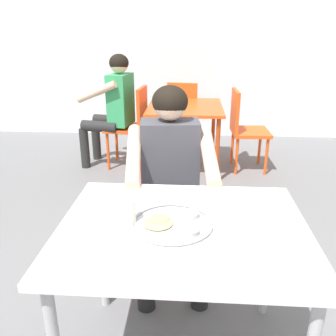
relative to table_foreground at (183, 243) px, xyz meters
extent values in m
cube|color=white|center=(-0.01, 3.97, 1.05)|extent=(12.00, 0.12, 3.40)
cube|color=white|center=(0.00, 0.00, 0.07)|extent=(1.01, 0.80, 0.03)
cylinder|color=#B2B2B7|center=(-0.44, 0.34, -0.30)|extent=(0.04, 0.04, 0.70)
cylinder|color=#B2B2B7|center=(0.44, 0.34, -0.30)|extent=(0.04, 0.04, 0.70)
cylinder|color=#B7BABF|center=(-0.05, 0.00, 0.09)|extent=(0.33, 0.33, 0.01)
torus|color=#B7BABF|center=(-0.05, 0.00, 0.10)|extent=(0.33, 0.33, 0.01)
cylinder|color=#B2B5BA|center=(0.03, -0.07, 0.10)|extent=(0.07, 0.07, 0.02)
cylinder|color=#9E4714|center=(0.03, -0.07, 0.10)|extent=(0.06, 0.06, 0.01)
cylinder|color=#B2B5BA|center=(0.03, 0.06, 0.10)|extent=(0.07, 0.07, 0.02)
cylinder|color=#B77F23|center=(0.03, 0.06, 0.10)|extent=(0.06, 0.06, 0.01)
ellipsoid|color=tan|center=(-0.10, 0.00, 0.09)|extent=(0.16, 0.16, 0.01)
ellipsoid|color=tan|center=(-0.10, 0.01, 0.10)|extent=(0.11, 0.10, 0.01)
cylinder|color=white|center=(-0.22, 0.01, 0.13)|extent=(0.06, 0.06, 0.10)
cylinder|color=#593319|center=(-0.22, 0.01, 0.16)|extent=(0.05, 0.05, 0.02)
cube|color=red|center=(-0.10, 0.79, -0.21)|extent=(0.44, 0.44, 0.04)
cube|color=red|center=(-0.12, 0.97, -0.01)|extent=(0.38, 0.08, 0.37)
cylinder|color=red|center=(0.08, 0.65, -0.44)|extent=(0.03, 0.03, 0.42)
cylinder|color=red|center=(-0.24, 0.62, -0.44)|extent=(0.03, 0.03, 0.42)
cylinder|color=red|center=(0.04, 0.97, -0.44)|extent=(0.03, 0.03, 0.42)
cylinder|color=red|center=(-0.28, 0.93, -0.44)|extent=(0.03, 0.03, 0.42)
cylinder|color=black|center=(0.09, 0.36, -0.42)|extent=(0.10, 0.10, 0.46)
cylinder|color=black|center=(0.07, 0.56, -0.15)|extent=(0.16, 0.41, 0.12)
cylinder|color=black|center=(-0.21, 0.33, -0.42)|extent=(0.10, 0.10, 0.46)
cylinder|color=black|center=(-0.23, 0.53, -0.15)|extent=(0.16, 0.41, 0.12)
cube|color=#3F3F47|center=(-0.10, 0.74, 0.09)|extent=(0.36, 0.24, 0.48)
cylinder|color=beige|center=(0.12, 0.59, 0.19)|extent=(0.13, 0.46, 0.25)
cylinder|color=beige|center=(-0.28, 0.54, 0.19)|extent=(0.13, 0.46, 0.25)
sphere|color=beige|center=(-0.10, 0.74, 0.43)|extent=(0.19, 0.19, 0.19)
ellipsoid|color=black|center=(-0.10, 0.74, 0.44)|extent=(0.21, 0.20, 0.18)
cube|color=#E04C19|center=(-0.05, 2.56, 0.04)|extent=(0.79, 0.94, 0.03)
cylinder|color=#B33D14|center=(-0.39, 2.15, -0.31)|extent=(0.04, 0.04, 0.68)
cylinder|color=#B33D14|center=(0.29, 2.15, -0.31)|extent=(0.04, 0.04, 0.68)
cylinder|color=#B33D14|center=(-0.39, 2.97, -0.31)|extent=(0.04, 0.04, 0.68)
cylinder|color=#B33D14|center=(0.29, 2.97, -0.31)|extent=(0.04, 0.04, 0.68)
cube|color=#D44B1A|center=(-0.71, 2.58, -0.21)|extent=(0.45, 0.45, 0.04)
cube|color=#D44B1A|center=(-0.52, 2.57, 0.03)|extent=(0.07, 0.40, 0.43)
cylinder|color=#D44B1A|center=(-0.89, 2.43, -0.44)|extent=(0.03, 0.03, 0.43)
cylinder|color=#D44B1A|center=(-0.86, 2.76, -0.44)|extent=(0.03, 0.03, 0.43)
cylinder|color=#D44B1A|center=(-0.56, 2.40, -0.44)|extent=(0.03, 0.03, 0.43)
cylinder|color=#D44B1A|center=(-0.53, 2.74, -0.44)|extent=(0.03, 0.03, 0.43)
cube|color=#E94F19|center=(0.67, 2.57, -0.22)|extent=(0.41, 0.45, 0.04)
cube|color=#E94F19|center=(0.48, 2.56, 0.01)|extent=(0.05, 0.41, 0.43)
cylinder|color=#E94F19|center=(0.82, 2.75, -0.44)|extent=(0.03, 0.03, 0.41)
cylinder|color=#E94F19|center=(0.83, 2.39, -0.44)|extent=(0.03, 0.03, 0.41)
cylinder|color=#E94F19|center=(0.50, 2.74, -0.44)|extent=(0.03, 0.03, 0.41)
cylinder|color=#E94F19|center=(0.51, 2.38, -0.44)|extent=(0.03, 0.03, 0.41)
cube|color=#D1511B|center=(-0.07, 3.21, -0.21)|extent=(0.43, 0.44, 0.04)
cube|color=#D1511B|center=(-0.10, 3.03, 0.02)|extent=(0.36, 0.09, 0.43)
cylinder|color=#D1511B|center=(-0.20, 3.38, -0.44)|extent=(0.03, 0.03, 0.42)
cylinder|color=#D1511B|center=(0.10, 3.34, -0.44)|extent=(0.03, 0.03, 0.42)
cylinder|color=#D1511B|center=(-0.24, 3.07, -0.44)|extent=(0.03, 0.03, 0.42)
cylinder|color=#D1511B|center=(0.05, 3.03, -0.44)|extent=(0.03, 0.03, 0.42)
cylinder|color=#242424|center=(-1.17, 2.48, -0.42)|extent=(0.10, 0.10, 0.45)
cylinder|color=#242424|center=(-0.97, 2.45, -0.16)|extent=(0.42, 0.19, 0.12)
cylinder|color=#242424|center=(-1.12, 2.78, -0.42)|extent=(0.10, 0.10, 0.45)
cylinder|color=#242424|center=(-0.92, 2.74, -0.16)|extent=(0.42, 0.19, 0.12)
cube|color=#339959|center=(-0.75, 2.56, 0.11)|extent=(0.26, 0.37, 0.55)
cylinder|color=beige|center=(-0.96, 2.39, 0.22)|extent=(0.46, 0.16, 0.25)
cylinder|color=beige|center=(-0.89, 2.79, 0.22)|extent=(0.46, 0.16, 0.25)
sphere|color=beige|center=(-0.75, 2.56, 0.49)|extent=(0.19, 0.19, 0.19)
ellipsoid|color=black|center=(-0.75, 2.56, 0.50)|extent=(0.21, 0.20, 0.18)
camera|label=1|loc=(0.02, -1.26, 0.82)|focal=38.12mm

